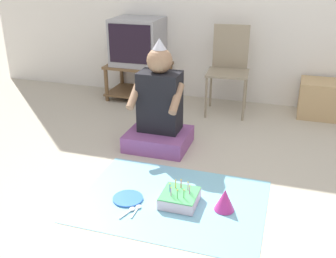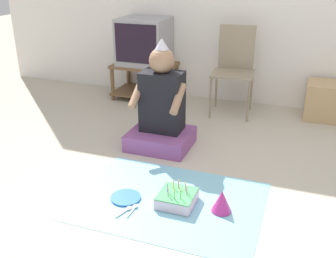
{
  "view_description": "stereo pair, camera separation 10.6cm",
  "coord_description": "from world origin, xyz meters",
  "px_view_note": "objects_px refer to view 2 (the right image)",
  "views": [
    {
      "loc": [
        0.46,
        -2.15,
        1.5
      ],
      "look_at": [
        -0.35,
        0.38,
        0.35
      ],
      "focal_mm": 42.0,
      "sensor_mm": 36.0,
      "label": 1
    },
    {
      "loc": [
        0.56,
        -2.12,
        1.5
      ],
      "look_at": [
        -0.35,
        0.38,
        0.35
      ],
      "focal_mm": 42.0,
      "sensor_mm": 36.0,
      "label": 2
    }
  ],
  "objects_px": {
    "folding_chair": "(234,64)",
    "party_hat_blue": "(222,201)",
    "tv": "(144,41)",
    "person_seated": "(161,111)",
    "birthday_cake": "(177,198)",
    "cardboard_box_stack": "(333,101)",
    "paper_plate": "(126,197)"
  },
  "relations": [
    {
      "from": "tv",
      "to": "cardboard_box_stack",
      "type": "xyz_separation_m",
      "value": [
        2.05,
        0.03,
        -0.47
      ]
    },
    {
      "from": "paper_plate",
      "to": "birthday_cake",
      "type": "bearing_deg",
      "value": 9.73
    },
    {
      "from": "tv",
      "to": "party_hat_blue",
      "type": "xyz_separation_m",
      "value": [
        1.35,
        -1.94,
        -0.58
      ]
    },
    {
      "from": "party_hat_blue",
      "to": "paper_plate",
      "type": "bearing_deg",
      "value": -173.05
    },
    {
      "from": "folding_chair",
      "to": "party_hat_blue",
      "type": "distance_m",
      "value": 1.91
    },
    {
      "from": "person_seated",
      "to": "party_hat_blue",
      "type": "distance_m",
      "value": 1.1
    },
    {
      "from": "folding_chair",
      "to": "person_seated",
      "type": "relative_size",
      "value": 0.96
    },
    {
      "from": "tv",
      "to": "party_hat_blue",
      "type": "relative_size",
      "value": 3.64
    },
    {
      "from": "cardboard_box_stack",
      "to": "birthday_cake",
      "type": "bearing_deg",
      "value": -116.44
    },
    {
      "from": "party_hat_blue",
      "to": "folding_chair",
      "type": "bearing_deg",
      "value": 99.54
    },
    {
      "from": "party_hat_blue",
      "to": "cardboard_box_stack",
      "type": "bearing_deg",
      "value": 70.63
    },
    {
      "from": "tv",
      "to": "folding_chair",
      "type": "distance_m",
      "value": 1.06
    },
    {
      "from": "folding_chair",
      "to": "birthday_cake",
      "type": "height_order",
      "value": "folding_chair"
    },
    {
      "from": "person_seated",
      "to": "paper_plate",
      "type": "bearing_deg",
      "value": -85.31
    },
    {
      "from": "tv",
      "to": "person_seated",
      "type": "xyz_separation_m",
      "value": [
        0.64,
        -1.15,
        -0.34
      ]
    },
    {
      "from": "paper_plate",
      "to": "folding_chair",
      "type": "bearing_deg",
      "value": 80.11
    },
    {
      "from": "person_seated",
      "to": "party_hat_blue",
      "type": "bearing_deg",
      "value": -48.09
    },
    {
      "from": "folding_chair",
      "to": "paper_plate",
      "type": "distance_m",
      "value": 2.01
    },
    {
      "from": "party_hat_blue",
      "to": "birthday_cake",
      "type": "bearing_deg",
      "value": -176.36
    },
    {
      "from": "folding_chair",
      "to": "person_seated",
      "type": "bearing_deg",
      "value": -111.28
    },
    {
      "from": "cardboard_box_stack",
      "to": "person_seated",
      "type": "bearing_deg",
      "value": -140.22
    },
    {
      "from": "folding_chair",
      "to": "party_hat_blue",
      "type": "height_order",
      "value": "folding_chair"
    },
    {
      "from": "tv",
      "to": "person_seated",
      "type": "distance_m",
      "value": 1.36
    },
    {
      "from": "cardboard_box_stack",
      "to": "paper_plate",
      "type": "height_order",
      "value": "cardboard_box_stack"
    },
    {
      "from": "paper_plate",
      "to": "cardboard_box_stack",
      "type": "bearing_deg",
      "value": 56.88
    },
    {
      "from": "folding_chair",
      "to": "cardboard_box_stack",
      "type": "height_order",
      "value": "folding_chair"
    },
    {
      "from": "person_seated",
      "to": "birthday_cake",
      "type": "xyz_separation_m",
      "value": [
        0.42,
        -0.82,
        -0.27
      ]
    },
    {
      "from": "folding_chair",
      "to": "party_hat_blue",
      "type": "bearing_deg",
      "value": -80.46
    },
    {
      "from": "person_seated",
      "to": "birthday_cake",
      "type": "distance_m",
      "value": 0.96
    },
    {
      "from": "birthday_cake",
      "to": "party_hat_blue",
      "type": "height_order",
      "value": "party_hat_blue"
    },
    {
      "from": "tv",
      "to": "paper_plate",
      "type": "height_order",
      "value": "tv"
    },
    {
      "from": "cardboard_box_stack",
      "to": "party_hat_blue",
      "type": "distance_m",
      "value": 2.09
    }
  ]
}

